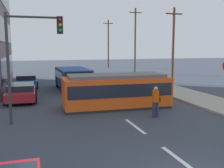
{
  "coord_description": "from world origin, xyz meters",
  "views": [
    {
      "loc": [
        -4.66,
        -5.4,
        3.76
      ],
      "look_at": [
        -0.03,
        9.6,
        1.55
      ],
      "focal_mm": 42.69,
      "sensor_mm": 36.0,
      "label": 1
    }
  ],
  "objects_px": {
    "utility_pole_far": "(135,40)",
    "utility_pole_distant": "(108,43)",
    "pedestrian_crossing": "(156,100)",
    "streetcar_tram": "(116,90)",
    "parked_sedan_far": "(26,81)",
    "traffic_light_mast": "(30,47)",
    "city_bus": "(73,77)",
    "parked_sedan_mid": "(21,92)",
    "utility_pole_mid": "(173,45)"
  },
  "relations": [
    {
      "from": "streetcar_tram",
      "to": "traffic_light_mast",
      "type": "relative_size",
      "value": 1.23
    },
    {
      "from": "city_bus",
      "to": "utility_pole_far",
      "type": "relative_size",
      "value": 0.57
    },
    {
      "from": "city_bus",
      "to": "parked_sedan_far",
      "type": "xyz_separation_m",
      "value": [
        -4.02,
        2.43,
        -0.42
      ]
    },
    {
      "from": "parked_sedan_mid",
      "to": "traffic_light_mast",
      "type": "relative_size",
      "value": 0.85
    },
    {
      "from": "parked_sedan_mid",
      "to": "utility_pole_mid",
      "type": "xyz_separation_m",
      "value": [
        14.39,
        4.33,
        3.33
      ]
    },
    {
      "from": "parked_sedan_mid",
      "to": "utility_pole_mid",
      "type": "relative_size",
      "value": 0.6
    },
    {
      "from": "utility_pole_far",
      "to": "traffic_light_mast",
      "type": "bearing_deg",
      "value": -123.43
    },
    {
      "from": "traffic_light_mast",
      "to": "utility_pole_far",
      "type": "bearing_deg",
      "value": 56.57
    },
    {
      "from": "streetcar_tram",
      "to": "parked_sedan_far",
      "type": "xyz_separation_m",
      "value": [
        -5.47,
        10.35,
        -0.45
      ]
    },
    {
      "from": "pedestrian_crossing",
      "to": "utility_pole_far",
      "type": "bearing_deg",
      "value": 70.66
    },
    {
      "from": "pedestrian_crossing",
      "to": "utility_pole_mid",
      "type": "height_order",
      "value": "utility_pole_mid"
    },
    {
      "from": "streetcar_tram",
      "to": "traffic_light_mast",
      "type": "height_order",
      "value": "traffic_light_mast"
    },
    {
      "from": "parked_sedan_mid",
      "to": "utility_pole_distant",
      "type": "relative_size",
      "value": 0.54
    },
    {
      "from": "traffic_light_mast",
      "to": "parked_sedan_mid",
      "type": "bearing_deg",
      "value": 96.52
    },
    {
      "from": "pedestrian_crossing",
      "to": "utility_pole_mid",
      "type": "distance_m",
      "value": 13.77
    },
    {
      "from": "city_bus",
      "to": "parked_sedan_far",
      "type": "height_order",
      "value": "city_bus"
    },
    {
      "from": "parked_sedan_mid",
      "to": "utility_pole_far",
      "type": "distance_m",
      "value": 21.72
    },
    {
      "from": "streetcar_tram",
      "to": "parked_sedan_far",
      "type": "bearing_deg",
      "value": 117.86
    },
    {
      "from": "city_bus",
      "to": "utility_pole_distant",
      "type": "height_order",
      "value": "utility_pole_distant"
    },
    {
      "from": "parked_sedan_far",
      "to": "utility_pole_mid",
      "type": "relative_size",
      "value": 0.59
    },
    {
      "from": "streetcar_tram",
      "to": "utility_pole_distant",
      "type": "distance_m",
      "value": 32.02
    },
    {
      "from": "utility_pole_distant",
      "to": "pedestrian_crossing",
      "type": "bearing_deg",
      "value": -102.17
    },
    {
      "from": "parked_sedan_mid",
      "to": "utility_pole_mid",
      "type": "distance_m",
      "value": 15.4
    },
    {
      "from": "city_bus",
      "to": "parked_sedan_mid",
      "type": "bearing_deg",
      "value": -137.17
    },
    {
      "from": "city_bus",
      "to": "parked_sedan_far",
      "type": "bearing_deg",
      "value": 148.83
    },
    {
      "from": "parked_sedan_far",
      "to": "utility_pole_mid",
      "type": "xyz_separation_m",
      "value": [
        14.14,
        -2.06,
        3.33
      ]
    },
    {
      "from": "utility_pole_far",
      "to": "city_bus",
      "type": "bearing_deg",
      "value": -132.67
    },
    {
      "from": "city_bus",
      "to": "utility_pole_distant",
      "type": "relative_size",
      "value": 0.61
    },
    {
      "from": "parked_sedan_mid",
      "to": "utility_pole_distant",
      "type": "xyz_separation_m",
      "value": [
        14.23,
        26.73,
        3.78
      ]
    },
    {
      "from": "pedestrian_crossing",
      "to": "parked_sedan_mid",
      "type": "distance_m",
      "value": 9.81
    },
    {
      "from": "streetcar_tram",
      "to": "utility_pole_distant",
      "type": "height_order",
      "value": "utility_pole_distant"
    },
    {
      "from": "parked_sedan_mid",
      "to": "utility_pole_distant",
      "type": "height_order",
      "value": "utility_pole_distant"
    },
    {
      "from": "utility_pole_far",
      "to": "utility_pole_distant",
      "type": "height_order",
      "value": "utility_pole_far"
    },
    {
      "from": "streetcar_tram",
      "to": "utility_pole_mid",
      "type": "height_order",
      "value": "utility_pole_mid"
    },
    {
      "from": "parked_sedan_mid",
      "to": "utility_pole_mid",
      "type": "height_order",
      "value": "utility_pole_mid"
    },
    {
      "from": "pedestrian_crossing",
      "to": "city_bus",
      "type": "bearing_deg",
      "value": 104.06
    },
    {
      "from": "parked_sedan_far",
      "to": "utility_pole_distant",
      "type": "height_order",
      "value": "utility_pole_distant"
    },
    {
      "from": "traffic_light_mast",
      "to": "utility_pole_distant",
      "type": "bearing_deg",
      "value": 67.51
    },
    {
      "from": "parked_sedan_mid",
      "to": "utility_pole_far",
      "type": "relative_size",
      "value": 0.51
    },
    {
      "from": "parked_sedan_far",
      "to": "traffic_light_mast",
      "type": "relative_size",
      "value": 0.83
    },
    {
      "from": "pedestrian_crossing",
      "to": "utility_pole_far",
      "type": "height_order",
      "value": "utility_pole_far"
    },
    {
      "from": "parked_sedan_far",
      "to": "utility_pole_distant",
      "type": "relative_size",
      "value": 0.52
    },
    {
      "from": "streetcar_tram",
      "to": "parked_sedan_mid",
      "type": "xyz_separation_m",
      "value": [
        -5.72,
        3.96,
        -0.45
      ]
    },
    {
      "from": "parked_sedan_far",
      "to": "utility_pole_far",
      "type": "distance_m",
      "value": 17.57
    },
    {
      "from": "city_bus",
      "to": "utility_pole_mid",
      "type": "xyz_separation_m",
      "value": [
        10.12,
        0.38,
        2.9
      ]
    },
    {
      "from": "streetcar_tram",
      "to": "utility_pole_distant",
      "type": "bearing_deg",
      "value": 74.5
    },
    {
      "from": "traffic_light_mast",
      "to": "utility_pole_far",
      "type": "xyz_separation_m",
      "value": [
        14.11,
        21.37,
        0.96
      ]
    },
    {
      "from": "city_bus",
      "to": "pedestrian_crossing",
      "type": "bearing_deg",
      "value": -75.94
    },
    {
      "from": "parked_sedan_mid",
      "to": "parked_sedan_far",
      "type": "xyz_separation_m",
      "value": [
        0.25,
        6.39,
        -0.0
      ]
    },
    {
      "from": "streetcar_tram",
      "to": "utility_pole_far",
      "type": "xyz_separation_m",
      "value": [
        9.07,
        19.34,
        3.61
      ]
    }
  ]
}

